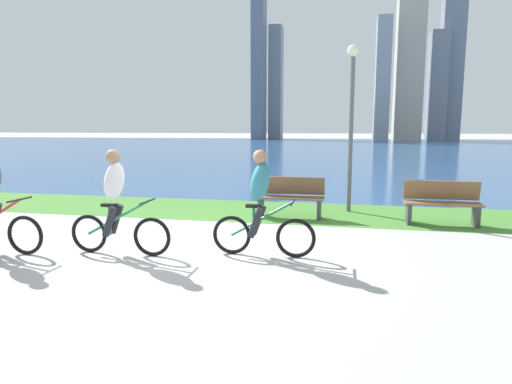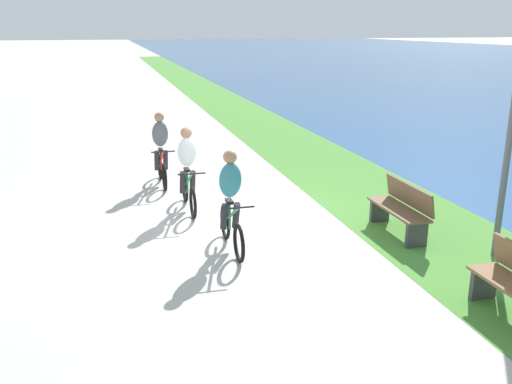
# 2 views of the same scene
# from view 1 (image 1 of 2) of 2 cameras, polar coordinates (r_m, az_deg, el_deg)

# --- Properties ---
(ground_plane) EXTENTS (300.00, 300.00, 0.00)m
(ground_plane) POSITION_cam_1_polar(r_m,az_deg,el_deg) (7.72, -8.07, -6.55)
(ground_plane) COLOR #B2AFA8
(grass_strip_bayside) EXTENTS (120.00, 2.69, 0.01)m
(grass_strip_bayside) POSITION_cam_1_polar(r_m,az_deg,el_deg) (10.60, -2.48, -2.36)
(grass_strip_bayside) COLOR #478433
(grass_strip_bayside) RESTS_ON ground
(bay_water_surface) EXTENTS (300.00, 69.97, 0.00)m
(bay_water_surface) POSITION_cam_1_polar(r_m,az_deg,el_deg) (46.54, 8.52, 5.88)
(bay_water_surface) COLOR #2D568C
(bay_water_surface) RESTS_ON ground
(cyclist_lead) EXTENTS (1.63, 0.52, 1.65)m
(cyclist_lead) POSITION_cam_1_polar(r_m,az_deg,el_deg) (6.70, 0.65, -1.49)
(cyclist_lead) COLOR black
(cyclist_lead) RESTS_ON ground
(cyclist_trailing) EXTENTS (1.69, 0.52, 1.65)m
(cyclist_trailing) POSITION_cam_1_polar(r_m,az_deg,el_deg) (7.13, -17.83, -1.30)
(cyclist_trailing) COLOR black
(cyclist_trailing) RESTS_ON ground
(bench_near_path) EXTENTS (1.50, 0.47, 0.90)m
(bench_near_path) POSITION_cam_1_polar(r_m,az_deg,el_deg) (9.73, 23.15, -1.33)
(bench_near_path) COLOR brown
(bench_near_path) RESTS_ON ground
(bench_far_along_path) EXTENTS (1.50, 0.47, 0.90)m
(bench_far_along_path) POSITION_cam_1_polar(r_m,az_deg,el_deg) (9.70, 4.48, -0.71)
(bench_far_along_path) COLOR brown
(bench_far_along_path) RESTS_ON ground
(lamppost_tall) EXTENTS (0.28, 0.28, 3.85)m
(lamppost_tall) POSITION_cam_1_polar(r_m,az_deg,el_deg) (10.48, 12.42, 11.19)
(lamppost_tall) COLOR #595960
(lamppost_tall) RESTS_ON ground
(city_skyline_far_shore) EXTENTS (33.20, 11.51, 25.93)m
(city_skyline_far_shore) POSITION_cam_1_polar(r_m,az_deg,el_deg) (73.95, 15.93, 15.20)
(city_skyline_far_shore) COLOR slate
(city_skyline_far_shore) RESTS_ON ground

